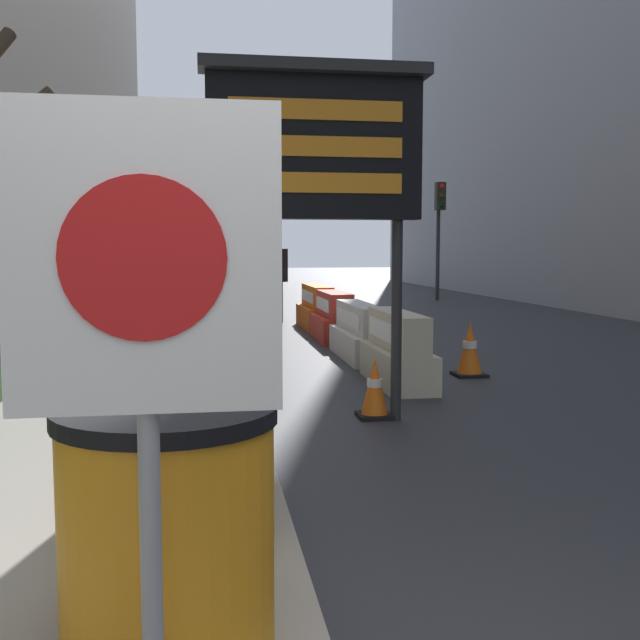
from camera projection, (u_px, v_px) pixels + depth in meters
The scene contains 16 objects.
bare_tree at pixel (0, 209), 8.11m from camera, with size 2.04×2.18×4.02m.
barrel_drum_foreground at pixel (168, 526), 2.73m from camera, with size 0.81×0.81×0.89m.
barrel_drum_middle at pixel (196, 453), 3.71m from camera, with size 0.81×0.81×0.89m.
barrel_drum_back at pixel (190, 411), 4.66m from camera, with size 0.81×0.81×0.89m.
warning_sign at pixel (145, 306), 1.96m from camera, with size 0.72×0.08×1.84m.
message_board at pixel (315, 150), 6.61m from camera, with size 2.03×0.36×3.20m.
jersey_barrier_cream at pixel (397, 353), 8.74m from camera, with size 0.54×1.70×0.86m.
jersey_barrier_white at pixel (360, 334), 10.85m from camera, with size 0.56×2.02×0.79m.
jersey_barrier_red_striped at pixel (334, 319), 12.98m from camera, with size 0.64×1.64×0.84m.
jersey_barrier_orange_far at pixel (317, 309), 14.94m from camera, with size 0.61×1.94×0.86m.
traffic_cone_near at pixel (470, 349), 9.32m from camera, with size 0.39×0.39×0.69m.
traffic_cone_mid at pixel (375, 388), 7.03m from camera, with size 0.32×0.32×0.57m.
traffic_light_near_curb at pixel (252, 184), 19.63m from camera, with size 0.28×0.45×4.55m.
traffic_light_far_side at pixel (439, 215), 22.89m from camera, with size 0.28×0.45×3.60m.
pedestrian_worker at pixel (276, 273), 15.96m from camera, with size 0.50×0.56×1.83m.
pedestrian_passerby at pixel (265, 275), 17.30m from camera, with size 0.50×0.46×1.64m.
Camera 1 is at (-0.45, -2.10, 1.59)m, focal length 42.00 mm.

